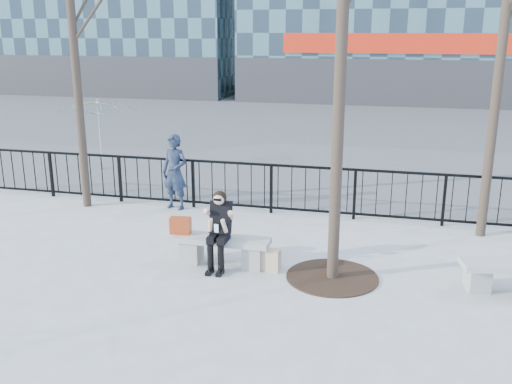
# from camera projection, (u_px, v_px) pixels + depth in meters

# --- Properties ---
(ground) EXTENTS (120.00, 120.00, 0.00)m
(ground) POSITION_uv_depth(u_px,v_px,m) (222.00, 264.00, 9.80)
(ground) COLOR gray
(ground) RESTS_ON ground
(street_surface) EXTENTS (60.00, 23.00, 0.01)m
(street_surface) POSITION_uv_depth(u_px,v_px,m) (328.00, 126.00, 23.81)
(street_surface) COLOR #474747
(street_surface) RESTS_ON ground
(railing) EXTENTS (14.00, 0.06, 1.10)m
(railing) POSITION_uv_depth(u_px,v_px,m) (262.00, 188.00, 12.45)
(railing) COLOR black
(railing) RESTS_ON ground
(tree_grate) EXTENTS (1.50, 1.50, 0.02)m
(tree_grate) POSITION_uv_depth(u_px,v_px,m) (332.00, 277.00, 9.27)
(tree_grate) COLOR black
(tree_grate) RESTS_ON ground
(bench_main) EXTENTS (1.65, 0.46, 0.49)m
(bench_main) POSITION_uv_depth(u_px,v_px,m) (222.00, 248.00, 9.72)
(bench_main) COLOR gray
(bench_main) RESTS_ON ground
(seated_woman) EXTENTS (0.50, 0.64, 1.34)m
(seated_woman) POSITION_uv_depth(u_px,v_px,m) (219.00, 231.00, 9.47)
(seated_woman) COLOR black
(seated_woman) RESTS_ON ground
(handbag) EXTENTS (0.37, 0.20, 0.29)m
(handbag) POSITION_uv_depth(u_px,v_px,m) (181.00, 226.00, 9.82)
(handbag) COLOR #983312
(handbag) RESTS_ON bench_main
(shopping_bag) EXTENTS (0.43, 0.23, 0.39)m
(shopping_bag) POSITION_uv_depth(u_px,v_px,m) (268.00, 260.00, 9.49)
(shopping_bag) COLOR beige
(shopping_bag) RESTS_ON ground
(standing_man) EXTENTS (0.68, 0.52, 1.69)m
(standing_man) POSITION_uv_depth(u_px,v_px,m) (175.00, 172.00, 12.63)
(standing_man) COLOR black
(standing_man) RESTS_ON ground
(vendor_umbrella) EXTENTS (2.47, 2.51, 2.04)m
(vendor_umbrella) POSITION_uv_depth(u_px,v_px,m) (99.00, 134.00, 16.15)
(vendor_umbrella) COLOR yellow
(vendor_umbrella) RESTS_ON ground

